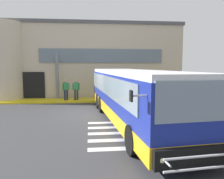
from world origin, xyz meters
TOP-DOWN VIEW (x-y plane):
  - ground_plane at (0.00, 0.00)m, footprint 80.00×90.00m
  - bay_paint_stripes at (2.00, -4.20)m, footprint 4.40×3.96m
  - terminal_building at (-0.66, 11.53)m, footprint 18.54×13.80m
  - boarding_curb at (0.00, 4.80)m, footprint 20.74×2.00m
  - entry_support_column at (-2.82, 5.40)m, footprint 0.28×0.28m
  - bus_main_foreground at (2.06, -2.39)m, footprint 3.70×12.45m
  - passenger_near_column at (-2.03, 4.49)m, footprint 0.54×0.48m
  - passenger_by_doorway at (-1.20, 4.44)m, footprint 0.58×0.28m

SIDE VIEW (x-z plane):
  - ground_plane at x=0.00m, z-range -0.02..0.00m
  - bay_paint_stripes at x=2.00m, z-range 0.00..0.01m
  - boarding_curb at x=0.00m, z-range 0.00..0.15m
  - passenger_by_doorway at x=-1.20m, z-range 0.24..1.92m
  - passenger_near_column at x=-2.03m, z-range 0.28..1.95m
  - bus_main_foreground at x=2.06m, z-range -0.01..2.69m
  - entry_support_column at x=-2.82m, z-range 0.15..3.92m
  - terminal_building at x=-0.66m, z-range -0.01..6.85m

